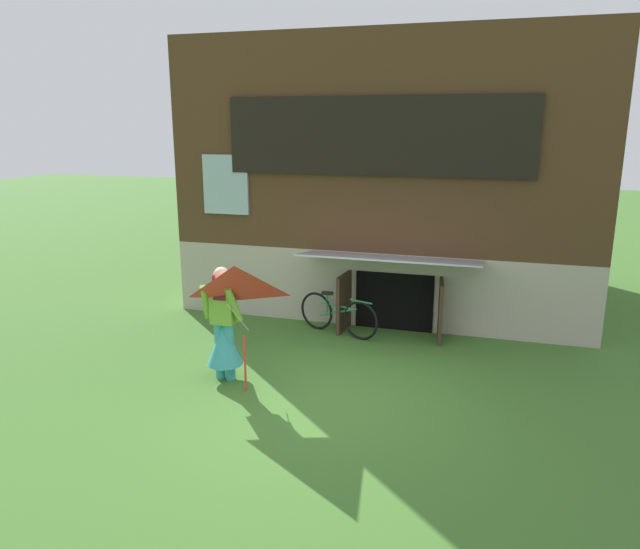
% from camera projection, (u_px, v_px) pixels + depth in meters
% --- Properties ---
extents(ground_plane, '(60.00, 60.00, 0.00)m').
position_uv_depth(ground_plane, '(327.00, 396.00, 8.16)').
color(ground_plane, '#3D6B28').
extents(log_house, '(7.76, 6.23, 5.20)m').
position_uv_depth(log_house, '(398.00, 174.00, 12.68)').
color(log_house, '#ADA393').
rests_on(log_house, ground_plane).
extents(person, '(0.61, 0.53, 1.68)m').
position_uv_depth(person, '(224.00, 333.00, 8.55)').
color(person, teal).
rests_on(person, ground_plane).
extents(kite, '(1.21, 1.18, 1.74)m').
position_uv_depth(kite, '(235.00, 301.00, 7.73)').
color(kite, red).
rests_on(kite, ground_plane).
extents(bicycle_green, '(1.55, 0.58, 0.74)m').
position_uv_depth(bicycle_green, '(338.00, 315.00, 10.49)').
color(bicycle_green, black).
rests_on(bicycle_green, ground_plane).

